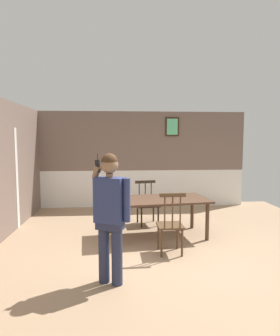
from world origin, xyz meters
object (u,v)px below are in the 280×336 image
Objects in this scene: dining_table at (157,203)px; chair_near_window at (147,203)px; chair_by_doorway at (171,224)px; person_figure at (110,210)px.

dining_table is 2.13× the size of chair_near_window.
person_figure is (-0.94, -0.92, 0.48)m from chair_by_doorway.
chair_near_window is 0.56× the size of person_figure.
chair_by_doorway is (0.10, -0.86, -0.17)m from dining_table.
chair_by_doorway is at bearing -111.20° from person_figure.
chair_by_doorway is (0.21, -1.72, 0.03)m from chair_near_window.
dining_table is at bearing 95.47° from chair_by_doorway.
chair_near_window reaches higher than dining_table.
chair_near_window is at bearing 95.66° from chair_by_doorway.
chair_by_doorway is 0.61× the size of person_figure.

